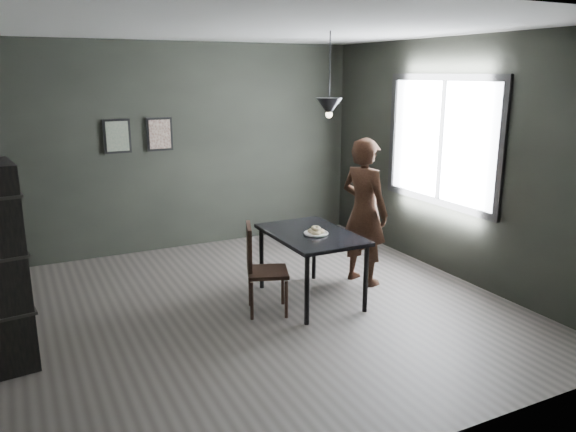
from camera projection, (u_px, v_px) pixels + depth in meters
name	position (u px, v px, depth m)	size (l,w,h in m)	color
ground	(260.00, 309.00, 5.85)	(5.00, 5.00, 0.00)	#35302D
back_wall	(185.00, 147.00, 7.67)	(5.00, 0.10, 2.80)	black
ceiling	(256.00, 27.00, 5.16)	(5.00, 5.00, 0.02)	silver
window_assembly	(441.00, 141.00, 6.70)	(0.04, 1.96, 1.56)	white
cafe_table	(311.00, 240.00, 5.95)	(0.80, 1.20, 0.75)	black
white_plate	(316.00, 234.00, 5.86)	(0.23, 0.23, 0.01)	white
donut_pile	(316.00, 231.00, 5.86)	(0.17, 0.18, 0.08)	beige
woman	(364.00, 212.00, 6.42)	(0.62, 0.41, 1.70)	black
wood_chair	(259.00, 263.00, 5.65)	(0.52, 0.52, 0.93)	black
shelf_unit	(2.00, 267.00, 4.56)	(0.32, 0.57, 1.72)	black
pendant_lamp	(329.00, 107.00, 5.80)	(0.28, 0.28, 0.86)	black
framed_print_left	(117.00, 136.00, 7.21)	(0.34, 0.04, 0.44)	black
framed_print_right	(160.00, 134.00, 7.44)	(0.34, 0.04, 0.44)	black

